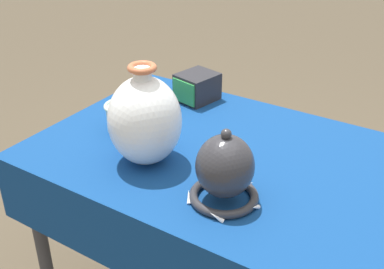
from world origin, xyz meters
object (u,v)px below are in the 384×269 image
vase_dome_bell (225,171)px  cup_wide_celadon (124,116)px  cup_wide_cobalt (148,102)px  mosaic_tile_box (197,87)px  vase_tall_bulbous (145,120)px

vase_dome_bell → cup_wide_celadon: bearing=160.9°
cup_wide_cobalt → mosaic_tile_box: bearing=62.2°
vase_dome_bell → cup_wide_cobalt: (-0.47, 0.31, -0.05)m
cup_wide_cobalt → cup_wide_celadon: 0.15m
cup_wide_cobalt → cup_wide_celadon: (0.02, -0.15, 0.01)m
vase_tall_bulbous → cup_wide_celadon: bearing=147.4°
vase_tall_bulbous → cup_wide_celadon: vase_tall_bulbous is taller
vase_tall_bulbous → vase_dome_bell: 0.29m
mosaic_tile_box → cup_wide_celadon: size_ratio=1.32×
vase_tall_bulbous → vase_dome_bell: size_ratio=1.42×
cup_wide_cobalt → cup_wide_celadon: bearing=-83.6°
vase_tall_bulbous → cup_wide_celadon: size_ratio=2.42×
cup_wide_celadon → vase_tall_bulbous: bearing=-32.6°
cup_wide_cobalt → vase_dome_bell: bearing=-33.0°
mosaic_tile_box → cup_wide_cobalt: bearing=-105.5°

